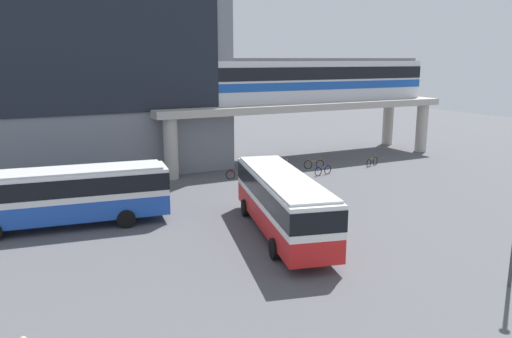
% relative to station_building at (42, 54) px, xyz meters
% --- Properties ---
extents(ground_plane, '(120.00, 120.00, 0.00)m').
position_rel_station_building_xyz_m(ground_plane, '(8.35, -14.68, -9.45)').
color(ground_plane, '#515156').
extents(station_building, '(27.54, 12.39, 18.88)m').
position_rel_station_building_xyz_m(station_building, '(0.00, 0.00, 0.00)').
color(station_building, slate).
rests_on(station_building, ground_plane).
extents(elevated_platform, '(28.11, 6.50, 5.26)m').
position_rel_station_building_xyz_m(elevated_platform, '(20.84, -4.70, -4.93)').
color(elevated_platform, '#ADA89E').
rests_on(elevated_platform, ground_plane).
extents(train, '(25.62, 2.96, 3.84)m').
position_rel_station_building_xyz_m(train, '(21.12, -4.70, -2.22)').
color(train, silver).
rests_on(train, elevated_platform).
extents(bus_main, '(5.12, 11.33, 3.22)m').
position_rel_station_building_xyz_m(bus_main, '(9.31, -21.91, -7.46)').
color(bus_main, red).
rests_on(bus_main, ground_plane).
extents(bus_secondary, '(11.28, 3.98, 3.22)m').
position_rel_station_building_xyz_m(bus_secondary, '(-0.61, -15.48, -7.46)').
color(bus_secondary, '#1E4CB2').
rests_on(bus_secondary, ground_plane).
extents(bicycle_red, '(1.67, 0.77, 1.04)m').
position_rel_station_building_xyz_m(bicycle_red, '(12.44, -9.57, -9.09)').
color(bicycle_red, black).
rests_on(bicycle_red, ground_plane).
extents(bicycle_blue, '(1.77, 0.37, 1.04)m').
position_rel_station_building_xyz_m(bicycle_blue, '(19.12, -11.37, -9.09)').
color(bicycle_blue, black).
rests_on(bicycle_blue, ground_plane).
extents(bicycle_orange, '(1.74, 0.54, 1.04)m').
position_rel_station_building_xyz_m(bicycle_orange, '(19.81, -9.04, -9.09)').
color(bicycle_orange, black).
rests_on(bicycle_orange, ground_plane).
extents(bicycle_brown, '(1.70, 0.68, 1.04)m').
position_rel_station_building_xyz_m(bicycle_brown, '(24.85, -10.44, -9.09)').
color(bicycle_brown, black).
rests_on(bicycle_brown, ground_plane).
extents(bicycle_silver, '(1.79, 0.23, 1.04)m').
position_rel_station_building_xyz_m(bicycle_silver, '(16.90, -8.67, -9.09)').
color(bicycle_silver, black).
rests_on(bicycle_silver, ground_plane).
extents(bicycle_black, '(1.75, 0.48, 1.04)m').
position_rel_station_building_xyz_m(bicycle_black, '(16.02, -11.23, -9.09)').
color(bicycle_black, black).
rests_on(bicycle_black, ground_plane).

